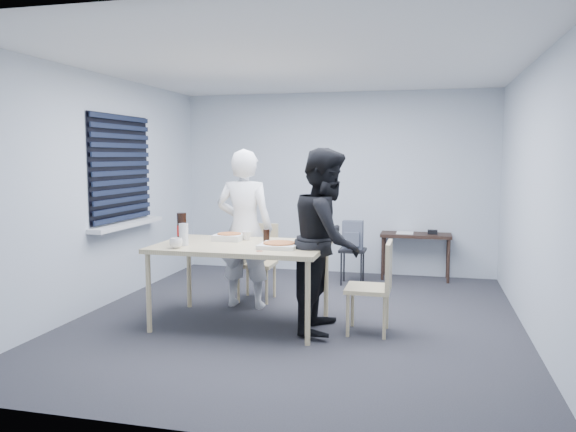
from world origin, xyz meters
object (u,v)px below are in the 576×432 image
(person_black, at_px, (327,240))
(soda_bottle, at_px, (182,229))
(chair_right, at_px, (377,281))
(person_white, at_px, (245,229))
(stool, at_px, (352,257))
(mug_a, at_px, (176,243))
(side_table, at_px, (416,239))
(dining_table, at_px, (241,250))
(mug_b, at_px, (247,236))
(backpack, at_px, (353,235))
(chair_far, at_px, (259,256))

(person_black, height_order, soda_bottle, person_black)
(chair_right, height_order, soda_bottle, soda_bottle)
(person_white, height_order, stool, person_white)
(person_black, bearing_deg, mug_a, 106.79)
(side_table, bearing_deg, soda_bottle, -129.61)
(chair_right, relative_size, side_table, 0.94)
(dining_table, height_order, person_black, person_black)
(person_black, relative_size, mug_b, 17.70)
(backpack, bearing_deg, dining_table, -116.86)
(chair_right, bearing_deg, backpack, 103.88)
(backpack, distance_m, mug_b, 1.98)
(mug_a, bearing_deg, person_white, 71.42)
(chair_far, distance_m, soda_bottle, 1.33)
(person_black, distance_m, stool, 2.07)
(dining_table, relative_size, person_black, 0.95)
(chair_right, height_order, backpack, chair_right)
(person_white, xyz_separation_m, person_black, (1.04, -0.61, 0.00))
(side_table, relative_size, backpack, 2.54)
(chair_right, bearing_deg, mug_a, -167.96)
(chair_far, bearing_deg, mug_b, -82.55)
(chair_far, xyz_separation_m, mug_a, (-0.39, -1.41, 0.35))
(backpack, bearing_deg, mug_a, -123.90)
(chair_far, distance_m, person_black, 1.45)
(stool, xyz_separation_m, mug_a, (-1.38, -2.43, 0.50))
(side_table, bearing_deg, person_black, -107.54)
(dining_table, relative_size, backpack, 4.49)
(dining_table, bearing_deg, chair_far, 97.33)
(mug_b, height_order, soda_bottle, soda_bottle)
(person_black, relative_size, side_table, 1.86)
(chair_far, relative_size, person_white, 0.50)
(chair_right, bearing_deg, mug_b, 169.42)
(dining_table, relative_size, side_table, 1.77)
(person_white, bearing_deg, soda_bottle, 63.16)
(dining_table, distance_m, side_table, 3.07)
(stool, distance_m, mug_a, 2.84)
(stool, bearing_deg, dining_table, -112.64)
(chair_right, relative_size, mug_a, 7.24)
(person_black, distance_m, soda_bottle, 1.45)
(side_table, bearing_deg, mug_a, -126.55)
(chair_far, distance_m, mug_a, 1.51)
(chair_far, distance_m, chair_right, 1.80)
(person_white, distance_m, soda_bottle, 0.88)
(person_black, bearing_deg, person_white, 59.44)
(dining_table, distance_m, mug_b, 0.30)
(stool, height_order, mug_a, mug_a)
(chair_far, bearing_deg, mug_a, -105.56)
(dining_table, height_order, soda_bottle, soda_bottle)
(dining_table, xyz_separation_m, side_table, (1.66, 2.57, -0.20))
(dining_table, bearing_deg, person_white, 105.41)
(chair_far, xyz_separation_m, chair_right, (1.49, -1.01, 0.00))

